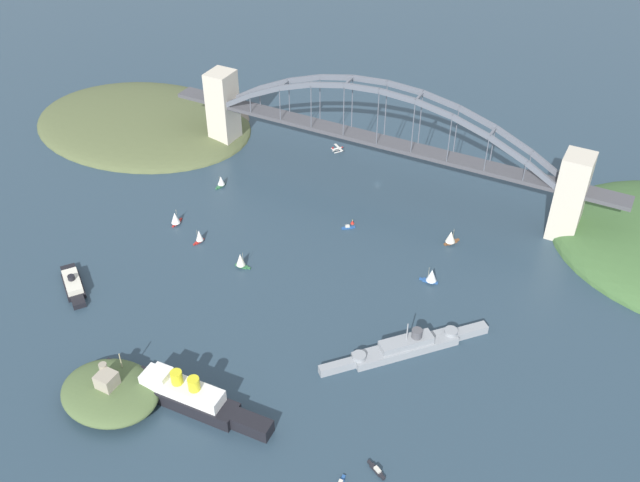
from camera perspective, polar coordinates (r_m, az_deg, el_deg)
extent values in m
plane|color=#283D4C|center=(452.63, 4.68, 4.64)|extent=(1400.00, 1400.00, 0.00)
cube|color=beige|center=(416.23, 19.57, 3.41)|extent=(15.82, 18.22, 51.97)
cube|color=beige|center=(488.94, -7.84, 10.58)|extent=(15.82, 18.22, 51.97)
cube|color=#47474C|center=(436.69, 4.88, 8.05)|extent=(215.06, 13.19, 2.40)
cube|color=#47474C|center=(412.84, 22.36, 3.20)|extent=(24.00, 13.19, 2.40)
cube|color=#47474C|center=(497.59, -9.83, 11.51)|extent=(24.00, 13.19, 2.40)
cube|color=slate|center=(416.74, 18.05, 5.68)|extent=(23.90, 1.80, 15.67)
cube|color=slate|center=(414.04, 15.37, 7.86)|extent=(23.61, 1.80, 12.95)
cube|color=slate|center=(414.13, 12.59, 9.69)|extent=(23.28, 1.80, 10.21)
cube|color=slate|center=(416.84, 9.74, 11.14)|extent=(22.90, 1.80, 7.44)
cube|color=slate|center=(422.00, 6.88, 12.19)|extent=(22.50, 1.80, 4.63)
cube|color=slate|center=(429.46, 4.06, 12.83)|extent=(22.50, 1.80, 4.63)
cube|color=slate|center=(439.11, 1.32, 13.08)|extent=(22.90, 1.80, 7.44)
cube|color=slate|center=(450.87, -1.29, 12.96)|extent=(23.28, 1.80, 10.21)
cube|color=slate|center=(464.67, -3.75, 12.50)|extent=(23.61, 1.80, 12.95)
cube|color=slate|center=(480.49, -6.03, 11.74)|extent=(23.90, 1.80, 15.67)
cube|color=slate|center=(406.56, 17.68, 4.91)|extent=(23.90, 1.80, 15.67)
cube|color=slate|center=(403.79, 14.93, 7.14)|extent=(23.61, 1.80, 12.95)
cube|color=slate|center=(403.88, 12.08, 9.02)|extent=(23.28, 1.80, 10.21)
cube|color=slate|center=(406.66, 9.17, 10.50)|extent=(22.90, 1.80, 7.44)
cube|color=slate|center=(411.95, 6.25, 11.58)|extent=(22.50, 1.80, 4.63)
cube|color=slate|center=(419.59, 3.38, 12.24)|extent=(22.50, 1.80, 4.63)
cube|color=slate|center=(429.46, 0.60, 12.50)|extent=(22.90, 1.80, 7.44)
cube|color=slate|center=(441.47, -2.04, 12.38)|extent=(23.28, 1.80, 10.21)
cube|color=slate|center=(455.56, -4.52, 11.93)|extent=(23.61, 1.80, 12.95)
cube|color=slate|center=(471.69, -6.82, 11.16)|extent=(23.90, 1.80, 15.67)
cube|color=slate|center=(413.94, 19.18, 4.13)|extent=(1.40, 11.87, 1.40)
cube|color=slate|center=(408.44, 13.76, 8.52)|extent=(1.40, 11.87, 1.40)
cube|color=slate|center=(413.90, 8.01, 11.45)|extent=(1.40, 11.87, 1.40)
cube|color=slate|center=(428.98, 2.33, 12.76)|extent=(1.40, 11.87, 1.40)
cube|color=slate|center=(452.72, -2.92, 12.53)|extent=(1.40, 11.87, 1.40)
cube|color=slate|center=(484.66, -7.50, 11.01)|extent=(1.40, 11.87, 1.40)
cylinder|color=slate|center=(417.72, 16.60, 6.16)|extent=(0.56, 0.56, 11.70)
cylinder|color=slate|center=(407.56, 16.19, 5.41)|extent=(0.56, 0.56, 11.70)
cylinder|color=slate|center=(418.71, 13.78, 7.56)|extent=(0.56, 0.56, 21.73)
cylinder|color=slate|center=(408.57, 13.31, 6.85)|extent=(0.56, 0.56, 21.73)
cylinder|color=slate|center=(421.61, 10.94, 8.76)|extent=(0.56, 0.56, 28.89)
cylinder|color=slate|center=(411.55, 10.40, 8.08)|extent=(0.56, 0.56, 28.89)
cylinder|color=slate|center=(426.34, 8.11, 9.75)|extent=(0.56, 0.56, 33.19)
cylinder|color=slate|center=(416.40, 7.52, 9.09)|extent=(0.56, 0.56, 33.19)
cylinder|color=slate|center=(432.83, 5.33, 10.52)|extent=(0.56, 0.56, 34.62)
cylinder|color=slate|center=(423.04, 4.69, 9.89)|extent=(0.56, 0.56, 34.62)
cylinder|color=slate|center=(441.00, 2.62, 11.08)|extent=(0.56, 0.56, 33.19)
cylinder|color=slate|center=(431.39, 1.93, 10.46)|extent=(0.56, 0.56, 33.19)
cylinder|color=slate|center=(450.75, 0.00, 11.43)|extent=(0.56, 0.56, 28.89)
cylinder|color=slate|center=(441.35, -0.73, 10.83)|extent=(0.56, 0.56, 28.89)
cylinder|color=slate|center=(462.00, -2.51, 11.58)|extent=(0.56, 0.56, 21.73)
cylinder|color=slate|center=(452.84, -3.26, 10.99)|extent=(0.56, 0.56, 21.73)
cylinder|color=slate|center=(474.69, -4.88, 11.55)|extent=(0.56, 0.56, 11.70)
cylinder|color=slate|center=(465.78, -5.65, 10.97)|extent=(0.56, 0.56, 11.70)
ellipsoid|color=#515B38|center=(535.32, -14.07, 9.14)|extent=(166.08, 127.83, 19.16)
ellipsoid|color=#756B5B|center=(537.82, -8.59, 10.01)|extent=(58.13, 38.35, 10.54)
cube|color=black|center=(320.31, -10.94, -12.35)|extent=(51.74, 13.72, 6.71)
cube|color=black|center=(336.56, -15.84, -10.22)|extent=(17.36, 7.05, 6.71)
cube|color=black|center=(307.02, -5.48, -14.58)|extent=(17.42, 8.30, 6.71)
cube|color=white|center=(315.58, -11.08, -11.61)|extent=(38.86, 11.43, 5.90)
cube|color=white|center=(317.06, -12.78, -10.39)|extent=(8.84, 8.94, 3.20)
cylinder|color=yellow|center=(311.90, -11.51, -10.74)|extent=(5.14, 5.14, 6.37)
cylinder|color=yellow|center=(308.09, -10.16, -11.30)|extent=(5.14, 5.14, 6.37)
cylinder|color=tan|center=(329.50, -15.79, -9.37)|extent=(0.50, 0.50, 10.00)
cube|color=gray|center=(338.59, 6.92, -8.62)|extent=(41.88, 44.16, 4.29)
cube|color=gray|center=(328.36, 1.39, -10.14)|extent=(14.74, 15.45, 4.29)
cube|color=gray|center=(351.92, 12.04, -7.13)|extent=(15.35, 16.01, 4.29)
cube|color=gray|center=(335.66, 6.97, -8.13)|extent=(22.96, 23.95, 3.92)
cylinder|color=gray|center=(328.83, 3.18, -9.28)|extent=(6.41, 6.41, 2.20)
cylinder|color=gray|center=(345.18, 10.54, -7.21)|extent=(6.41, 6.41, 2.20)
cylinder|color=gray|center=(330.75, 7.06, -7.29)|extent=(0.60, 0.60, 10.00)
cylinder|color=#4C4C51|center=(334.56, 7.83, -7.41)|extent=(5.04, 5.04, 4.40)
cube|color=black|center=(391.50, -19.29, -3.45)|extent=(22.34, 19.93, 2.93)
cube|color=black|center=(380.59, -18.92, -4.71)|extent=(9.45, 9.32, 2.93)
cube|color=black|center=(402.61, -19.63, -2.25)|extent=(10.22, 10.34, 2.93)
cube|color=beige|center=(389.64, -19.38, -3.11)|extent=(20.12, 17.79, 3.08)
cylinder|color=black|center=(387.96, -19.46, -2.81)|extent=(3.65, 3.65, 2.40)
ellipsoid|color=#4C6038|center=(328.05, -16.60, -11.65)|extent=(45.62, 37.30, 9.48)
cube|color=#9E937F|center=(322.86, -16.83, -10.81)|extent=(8.00, 8.00, 8.60)
cylinder|color=gray|center=(326.52, -17.03, -10.06)|extent=(3.60, 3.60, 9.46)
cylinder|color=#B7B7B2|center=(486.30, 1.33, 7.35)|extent=(4.26, 5.31, 0.90)
cylinder|color=#B7B7B2|center=(484.12, 1.49, 7.20)|extent=(4.26, 5.31, 0.90)
cylinder|color=maroon|center=(485.82, 1.33, 7.45)|extent=(0.14, 0.14, 1.03)
cylinder|color=maroon|center=(483.63, 1.49, 7.29)|extent=(0.14, 0.14, 1.03)
ellipsoid|color=silver|center=(484.17, 1.41, 7.48)|extent=(5.68, 7.08, 1.19)
cylinder|color=maroon|center=(485.61, 1.79, 7.58)|extent=(1.39, 1.32, 1.13)
cube|color=silver|center=(484.31, 1.52, 7.56)|extent=(9.87, 7.92, 0.20)
cube|color=silver|center=(482.72, 1.04, 7.41)|extent=(4.02, 3.38, 0.12)
cube|color=maroon|center=(482.11, 1.04, 7.53)|extent=(0.75, 0.96, 1.50)
cube|color=#2D6B3D|center=(385.62, -6.25, -2.06)|extent=(5.61, 2.68, 0.98)
cube|color=#2D6B3D|center=(384.23, -5.77, -2.19)|extent=(1.90, 1.14, 0.98)
cube|color=#2D6B3D|center=(387.03, -6.73, -1.93)|extent=(1.92, 1.34, 0.98)
cylinder|color=tan|center=(382.27, -6.24, -1.50)|extent=(0.16, 0.16, 9.08)
cone|color=silver|center=(383.18, -6.45, -1.49)|extent=(5.44, 5.44, 7.26)
cube|color=#234C8C|center=(378.77, 8.77, -3.20)|extent=(6.34, 3.44, 0.81)
cube|color=#234C8C|center=(379.37, 8.18, -3.05)|extent=(2.14, 1.48, 0.81)
cube|color=#234C8C|center=(378.21, 9.36, -3.34)|extent=(2.17, 1.74, 0.81)
cylinder|color=tan|center=(375.77, 8.76, -2.62)|extent=(0.16, 0.16, 8.78)
cone|color=white|center=(375.79, 9.02, -2.74)|extent=(6.08, 6.08, 7.02)
cube|color=black|center=(297.01, 4.55, -17.96)|extent=(6.37, 4.57, 1.27)
cube|color=black|center=(298.76, 4.04, -17.43)|extent=(2.32, 1.89, 1.27)
cube|color=black|center=(295.30, 5.08, -18.48)|extent=(2.42, 2.08, 1.27)
cube|color=beige|center=(295.71, 4.66, -17.92)|extent=(3.46, 2.80, 1.09)
cube|color=#B2231E|center=(406.66, -9.77, -0.06)|extent=(3.05, 4.99, 0.75)
cube|color=#B2231E|center=(405.16, -10.10, -0.26)|extent=(1.25, 1.72, 0.75)
cube|color=#B2231E|center=(408.17, -9.45, 0.14)|extent=(1.43, 1.76, 0.75)
cylinder|color=tan|center=(403.80, -9.88, 0.42)|extent=(0.16, 0.16, 8.18)
cone|color=white|center=(404.70, -9.73, 0.46)|extent=(5.10, 5.10, 6.55)
cube|color=brown|center=(407.29, 10.59, -0.08)|extent=(5.75, 6.64, 1.01)
cube|color=brown|center=(409.47, 11.04, 0.09)|extent=(2.20, 2.40, 1.01)
cube|color=brown|center=(405.14, 10.14, -0.25)|extent=(2.41, 2.54, 1.01)
cylinder|color=tan|center=(404.68, 10.72, 0.48)|extent=(0.16, 0.16, 8.68)
cone|color=silver|center=(403.98, 10.52, 0.36)|extent=(7.70, 7.70, 6.94)
cube|color=#2D6B3D|center=(452.24, -8.05, 4.41)|extent=(3.09, 5.18, 0.96)
cube|color=#2D6B3D|center=(450.32, -8.33, 4.23)|extent=(1.31, 1.77, 0.96)
cube|color=#2D6B3D|center=(454.17, -7.77, 4.60)|extent=(1.53, 1.80, 0.96)
cylinder|color=tan|center=(449.77, -8.13, 4.83)|extent=(0.16, 0.16, 7.33)
cone|color=white|center=(450.81, -8.00, 4.87)|extent=(5.07, 5.07, 5.86)
cube|color=#B2231E|center=(424.09, -11.46, 1.47)|extent=(2.48, 5.82, 0.73)
cube|color=#B2231E|center=(426.54, -11.18, 1.75)|extent=(1.08, 1.96, 0.73)
cube|color=#B2231E|center=(421.65, -11.74, 1.19)|extent=(1.27, 1.97, 0.73)
cylinder|color=tan|center=(421.71, -11.50, 2.02)|extent=(0.16, 0.16, 8.63)
cone|color=white|center=(420.88, -11.62, 1.85)|extent=(5.53, 5.53, 6.91)
cube|color=#234C8C|center=(294.62, 1.89, -18.55)|extent=(1.46, 2.22, 0.84)
cube|color=#234C8C|center=(411.58, 2.31, 1.08)|extent=(4.91, 4.38, 1.09)
cube|color=#234C8C|center=(412.21, 2.75, 1.13)|extent=(1.87, 1.75, 1.09)
cube|color=#234C8C|center=(410.98, 1.87, 1.04)|extent=(1.99, 1.90, 1.09)
cube|color=beige|center=(410.75, 2.23, 1.21)|extent=(2.78, 2.60, 1.32)
cone|color=red|center=(415.24, 2.64, 1.54)|extent=(2.20, 2.20, 2.20)
sphere|color=#F2E566|center=(414.42, 2.65, 1.70)|extent=(0.50, 0.50, 0.50)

